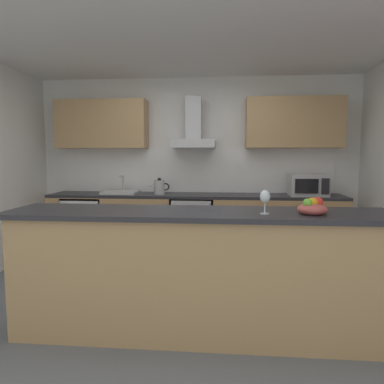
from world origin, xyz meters
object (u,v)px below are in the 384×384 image
at_px(kettle, 159,187).
at_px(wine_glass, 265,197).
at_px(oven, 193,225).
at_px(range_hood, 194,132).
at_px(fruit_bowl, 312,208).
at_px(refrigerator, 88,225).
at_px(sink, 121,192).
at_px(microwave, 308,185).

distance_m(kettle, wine_glass, 2.60).
distance_m(oven, kettle, 0.72).
xyz_separation_m(range_hood, fruit_bowl, (1.10, -2.43, -0.72)).
bearing_deg(wine_glass, refrigerator, 134.83).
bearing_deg(sink, refrigerator, -178.47).
relative_size(refrigerator, wine_glass, 4.78).
relative_size(oven, wine_glass, 4.50).
xyz_separation_m(oven, kettle, (-0.47, -0.03, 0.55)).
relative_size(microwave, sink, 1.00).
height_order(kettle, wine_glass, wine_glass).
bearing_deg(microwave, refrigerator, 179.54).
distance_m(oven, fruit_bowl, 2.62).
bearing_deg(kettle, fruit_bowl, -55.26).
bearing_deg(fruit_bowl, refrigerator, 139.20).
bearing_deg(microwave, oven, 179.00).
distance_m(refrigerator, sink, 0.72).
xyz_separation_m(kettle, fruit_bowl, (1.57, -2.26, 0.06)).
relative_size(kettle, fruit_bowl, 1.31).
height_order(refrigerator, sink, sink).
bearing_deg(kettle, oven, 4.07).
bearing_deg(microwave, kettle, -179.84).
relative_size(microwave, wine_glass, 2.81).
bearing_deg(refrigerator, oven, 0.10).
bearing_deg(sink, oven, -0.60).
xyz_separation_m(oven, microwave, (1.59, -0.03, 0.59)).
relative_size(sink, kettle, 1.73).
height_order(oven, fruit_bowl, fruit_bowl).
relative_size(oven, fruit_bowl, 3.64).
height_order(microwave, wine_glass, microwave).
bearing_deg(kettle, refrigerator, 178.37).
height_order(sink, fruit_bowl, sink).
bearing_deg(microwave, sink, 179.16).
distance_m(sink, kettle, 0.58).
xyz_separation_m(refrigerator, microwave, (3.15, -0.03, 0.62)).
distance_m(wine_glass, fruit_bowl, 0.36).
xyz_separation_m(range_hood, wine_glass, (0.75, -2.45, -0.65)).
bearing_deg(fruit_bowl, kettle, 124.74).
xyz_separation_m(microwave, sink, (-2.64, 0.04, -0.12)).
relative_size(refrigerator, range_hood, 1.18).
bearing_deg(fruit_bowl, range_hood, 114.32).
bearing_deg(kettle, range_hood, 19.03).
xyz_separation_m(kettle, wine_glass, (1.22, -2.29, 0.14)).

